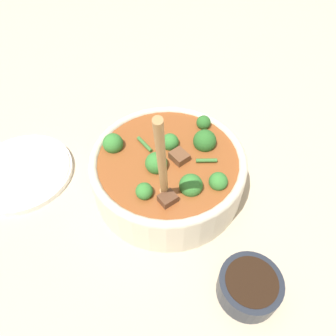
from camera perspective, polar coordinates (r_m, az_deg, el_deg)
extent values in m
plane|color=#C6B293|center=(0.65, 0.00, -3.20)|extent=(4.00, 4.00, 0.00)
cylinder|color=beige|center=(0.62, 0.00, -0.96)|extent=(0.29, 0.29, 0.08)
torus|color=beige|center=(0.59, 0.00, 1.52)|extent=(0.29, 0.29, 0.02)
cylinder|color=brown|center=(0.61, 0.00, -0.15)|extent=(0.26, 0.26, 0.06)
sphere|color=#387F33|center=(0.57, -2.26, 1.02)|extent=(0.04, 0.04, 0.04)
cylinder|color=#6B9956|center=(0.59, -2.18, -0.78)|extent=(0.01, 0.01, 0.02)
sphere|color=#2D6B28|center=(0.61, 6.40, 4.70)|extent=(0.04, 0.04, 0.04)
cylinder|color=#6B9956|center=(0.63, 6.16, 2.72)|extent=(0.02, 0.02, 0.02)
sphere|color=#387F33|center=(0.53, -4.16, -4.05)|extent=(0.03, 0.03, 0.03)
cylinder|color=#6B9956|center=(0.55, -4.03, -5.32)|extent=(0.01, 0.01, 0.01)
sphere|color=#387F33|center=(0.55, 8.73, -2.32)|extent=(0.03, 0.03, 0.03)
cylinder|color=#6B9956|center=(0.57, 8.46, -3.74)|extent=(0.01, 0.01, 0.01)
sphere|color=#387F33|center=(0.61, 0.36, 4.52)|extent=(0.03, 0.03, 0.03)
cylinder|color=#6B9956|center=(0.62, 0.35, 2.99)|extent=(0.01, 0.01, 0.01)
sphere|color=#387F33|center=(0.54, 4.00, -3.04)|extent=(0.04, 0.04, 0.04)
cylinder|color=#6B9956|center=(0.57, 3.84, -4.78)|extent=(0.01, 0.01, 0.02)
sphere|color=#2D6B28|center=(0.65, 6.21, 7.88)|extent=(0.03, 0.03, 0.03)
cylinder|color=#6B9956|center=(0.66, 6.06, 6.58)|extent=(0.01, 0.01, 0.01)
sphere|color=#387F33|center=(0.61, -9.56, 4.24)|extent=(0.04, 0.04, 0.04)
cylinder|color=#6B9956|center=(0.63, -9.24, 2.51)|extent=(0.01, 0.01, 0.02)
cube|color=brown|center=(0.53, -0.06, -5.54)|extent=(0.03, 0.03, 0.02)
cube|color=brown|center=(0.59, 1.97, 1.74)|extent=(0.03, 0.03, 0.02)
cylinder|color=#3D7533|center=(0.61, -4.10, 4.16)|extent=(0.04, 0.01, 0.01)
cylinder|color=#3D7533|center=(0.58, 6.72, 1.32)|extent=(0.03, 0.03, 0.01)
ellipsoid|color=#A87A47|center=(0.55, -0.55, -4.34)|extent=(0.04, 0.03, 0.01)
cylinder|color=#A87A47|center=(0.44, -1.03, 0.44)|extent=(0.06, 0.07, 0.23)
cylinder|color=#232833|center=(0.55, 13.94, -19.42)|extent=(0.10, 0.10, 0.04)
cylinder|color=black|center=(0.54, 14.26, -18.84)|extent=(0.08, 0.08, 0.02)
cylinder|color=white|center=(0.73, -24.06, -0.63)|extent=(0.20, 0.20, 0.01)
torus|color=white|center=(0.73, -24.21, -0.33)|extent=(0.20, 0.20, 0.01)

